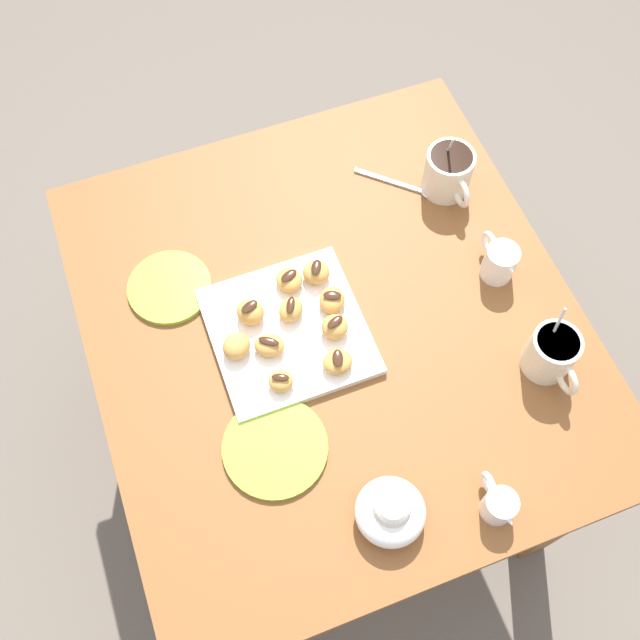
{
  "coord_description": "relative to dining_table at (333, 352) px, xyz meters",
  "views": [
    {
      "loc": [
        0.53,
        -0.23,
        1.86
      ],
      "look_at": [
        -0.0,
        -0.03,
        0.73
      ],
      "focal_mm": 40.46,
      "sensor_mm": 36.0,
      "label": 1
    }
  ],
  "objects": [
    {
      "name": "ground_plane",
      "position": [
        0.0,
        0.0,
        -0.58
      ],
      "size": [
        8.0,
        8.0,
        0.0
      ],
      "primitive_type": "plane",
      "color": "#665B51"
    },
    {
      "name": "dining_table",
      "position": [
        0.0,
        0.0,
        0.0
      ],
      "size": [
        0.94,
        0.86,
        0.71
      ],
      "color": "brown",
      "rests_on": "ground_plane"
    },
    {
      "name": "pastry_plate_square",
      "position": [
        -0.01,
        -0.08,
        0.14
      ],
      "size": [
        0.27,
        0.27,
        0.02
      ],
      "primitive_type": "cube",
      "color": "white",
      "rests_on": "dining_table"
    },
    {
      "name": "coffee_mug_cream_left",
      "position": [
        -0.2,
        0.31,
        0.18
      ],
      "size": [
        0.13,
        0.09,
        0.14
      ],
      "color": "silver",
      "rests_on": "dining_table"
    },
    {
      "name": "coffee_mug_cream_right",
      "position": [
        0.21,
        0.31,
        0.18
      ],
      "size": [
        0.12,
        0.08,
        0.14
      ],
      "color": "silver",
      "rests_on": "dining_table"
    },
    {
      "name": "cream_pitcher_white",
      "position": [
        0.01,
        0.32,
        0.17
      ],
      "size": [
        0.1,
        0.06,
        0.07
      ],
      "color": "white",
      "rests_on": "dining_table"
    },
    {
      "name": "ice_cream_bowl",
      "position": [
        0.35,
        -0.04,
        0.16
      ],
      "size": [
        0.11,
        0.11,
        0.08
      ],
      "color": "white",
      "rests_on": "dining_table"
    },
    {
      "name": "chocolate_sauce_pitcher",
      "position": [
        0.4,
        0.12,
        0.16
      ],
      "size": [
        0.09,
        0.05,
        0.06
      ],
      "color": "white",
      "rests_on": "dining_table"
    },
    {
      "name": "saucer_lime_left",
      "position": [
        0.18,
        -0.17,
        0.13
      ],
      "size": [
        0.17,
        0.17,
        0.01
      ],
      "primitive_type": "cylinder",
      "color": "#9EC633",
      "rests_on": "dining_table"
    },
    {
      "name": "saucer_lime_right",
      "position": [
        -0.17,
        -0.26,
        0.13
      ],
      "size": [
        0.15,
        0.15,
        0.01
      ],
      "primitive_type": "cylinder",
      "color": "#9EC633",
      "rests_on": "dining_table"
    },
    {
      "name": "loose_spoon_near_saucer",
      "position": [
        -0.23,
        0.24,
        0.13
      ],
      "size": [
        0.12,
        0.12,
        0.01
      ],
      "color": "silver",
      "rests_on": "dining_table"
    },
    {
      "name": "beignet_0",
      "position": [
        0.09,
        -0.03,
        0.16
      ],
      "size": [
        0.05,
        0.05,
        0.03
      ],
      "primitive_type": "ellipsoid",
      "rotation": [
        0.0,
        0.0,
        3.17
      ],
      "color": "#D19347",
      "rests_on": "pastry_plate_square"
    },
    {
      "name": "chocolate_drizzle_0",
      "position": [
        0.09,
        -0.03,
        0.17
      ],
      "size": [
        0.04,
        0.03,
        0.0
      ],
      "primitive_type": "ellipsoid",
      "rotation": [
        0.0,
        0.0,
        2.82
      ],
      "color": "#381E11",
      "rests_on": "beignet_0"
    },
    {
      "name": "beignet_1",
      "position": [
        -0.05,
        -0.14,
        0.16
      ],
      "size": [
        0.06,
        0.06,
        0.04
      ],
      "primitive_type": "ellipsoid",
      "rotation": [
        0.0,
        0.0,
        5.08
      ],
      "color": "#D19347",
      "rests_on": "pastry_plate_square"
    },
    {
      "name": "chocolate_drizzle_1",
      "position": [
        -0.05,
        -0.14,
        0.18
      ],
      "size": [
        0.03,
        0.04,
        0.0
      ],
      "primitive_type": "ellipsoid",
      "rotation": [
        0.0,
        0.0,
        5.1
      ],
      "color": "#381E11",
      "rests_on": "beignet_1"
    },
    {
      "name": "beignet_2",
      "position": [
        0.0,
        -0.18,
        0.16
      ],
      "size": [
        0.07,
        0.07,
        0.04
      ],
      "primitive_type": "ellipsoid",
      "rotation": [
        0.0,
        0.0,
        3.92
      ],
      "color": "#D19347",
      "rests_on": "pastry_plate_square"
    },
    {
      "name": "beignet_3",
      "position": [
        0.09,
        -0.13,
        0.16
      ],
      "size": [
        0.05,
        0.05,
        0.03
      ],
      "primitive_type": "ellipsoid",
      "rotation": [
        0.0,
        0.0,
        1.42
      ],
      "color": "#D19347",
      "rests_on": "pastry_plate_square"
    },
    {
      "name": "chocolate_drizzle_3",
      "position": [
        0.09,
        -0.13,
        0.18
      ],
      "size": [
        0.02,
        0.03,
        0.0
      ],
      "primitive_type": "ellipsoid",
      "rotation": [
        0.0,
        0.0,
        1.15
      ],
      "color": "#381E11",
      "rests_on": "beignet_3"
    },
    {
      "name": "beignet_4",
      "position": [
        0.02,
        -0.01,
        0.16
      ],
      "size": [
        0.07,
        0.07,
        0.03
      ],
      "primitive_type": "ellipsoid",
      "rotation": [
        0.0,
        0.0,
        2.2
      ],
      "color": "#D19347",
      "rests_on": "pastry_plate_square"
    },
    {
      "name": "chocolate_drizzle_4",
      "position": [
        0.02,
        -0.01,
        0.18
      ],
      "size": [
        0.03,
        0.04,
        0.0
      ],
      "primitive_type": "ellipsoid",
      "rotation": [
        0.0,
        0.0,
        1.95
      ],
      "color": "#381E11",
      "rests_on": "beignet_4"
    },
    {
      "name": "beignet_5",
      "position": [
        -0.09,
        -0.05,
        0.16
      ],
      "size": [
        0.05,
        0.05,
        0.03
      ],
      "primitive_type": "ellipsoid",
      "rotation": [
        0.0,
        0.0,
        1.67
      ],
      "color": "#D19347",
      "rests_on": "pastry_plate_square"
    },
    {
      "name": "chocolate_drizzle_5",
      "position": [
        -0.09,
        -0.05,
        0.18
      ],
      "size": [
        0.03,
        0.04,
        0.0
      ],
      "primitive_type": "ellipsoid",
      "rotation": [
        0.0,
        0.0,
        1.96
      ],
      "color": "#381E11",
      "rests_on": "beignet_5"
    },
    {
      "name": "beignet_6",
      "position": [
        -0.09,
        -0.0,
        0.16
      ],
      "size": [
        0.06,
        0.06,
        0.03
      ],
      "primitive_type": "ellipsoid",
      "rotation": [
        0.0,
        0.0,
        6.03
      ],
      "color": "#D19347",
      "rests_on": "pastry_plate_square"
    },
    {
      "name": "chocolate_drizzle_6",
      "position": [
        -0.09,
        -0.0,
        0.18
      ],
      "size": [
        0.04,
        0.03,
        0.0
      ],
      "primitive_type": "ellipsoid",
      "rotation": [
        0.0,
        0.0,
        5.74
      ],
      "color": "#381E11",
      "rests_on": "beignet_6"
    },
    {
      "name": "beignet_7",
      "position": [
        0.02,
        -0.13,
        0.16
      ],
      "size": [
        0.06,
        0.06,
        0.03
      ],
      "primitive_type": "ellipsoid",
      "rotation": [
        0.0,
        0.0,
        4.29
      ],
      "color": "#D19347",
      "rests_on": "pastry_plate_square"
    },
    {
      "name": "chocolate_drizzle_7",
      "position": [
        0.02,
        -0.13,
        0.18
      ],
      "size": [
        0.03,
        0.04,
        0.0
      ],
      "primitive_type": "ellipsoid",
      "rotation": [
        0.0,
        0.0,
        4.06
      ],
      "color": "#381E11",
      "rests_on": "beignet_7"
    },
    {
      "name": "beignet_8",
      "position": [
        -0.03,
        0.01,
        0.16
      ],
      "size": [
        0.07,
        0.07,
        0.03
      ],
      "primitive_type": "ellipsoid",
      "rotation": [
        0.0,
        0.0,
        1.03
      ],
      "color": "#D19347",
      "rests_on": "pastry_plate_square"
    },
    {
      "name": "chocolate_drizzle_8",
      "position": [
        -0.03,
        0.01,
        0.18
      ],
      "size": [
        0.03,
        0.04,
        0.0
      ],
      "primitive_type": "ellipsoid",
      "rotation": [
        0.0,
        0.0,
        1.14
      ],
      "color": "#381E11",
      "rests_on": "beignet_8"
    },
    {
      "name": "beignet_9",
      "position": [
        -0.03,
        -0.07,
        0.16
      ],
      "size": [
        0.06,
        0.06,
        0.03
      ],
      "primitive_type": "ellipsoid",
      "rotation": [
        0.0,
        0.0,
        2.34
      ],
      "color": "#D19347",
      "rests_on": "pastry_plate_square"
    },
    {
      "name": "chocolate_drizzle_9",
      "position": [
        -0.03,
        -0.07,
        0.18
      ],
      "size": [
        0.04,
        0.03,
        0.0
      ],
      "primitive_type": "ellipsoid",
      "rotation": [
        0.0,
        0.0,
        2.66
      ],
      "color": "#381E11",
      "rests_on": "beignet_9"
    }
  ]
}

